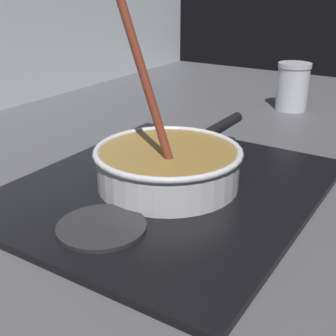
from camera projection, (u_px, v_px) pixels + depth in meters
name	position (u px, v px, depth m)	size (l,w,h in m)	color
ground	(210.00, 227.00, 0.72)	(2.40, 1.60, 0.04)	#4C4C51
hob_plate	(168.00, 188.00, 0.79)	(0.56, 0.48, 0.01)	black
burner_ring	(168.00, 182.00, 0.79)	(0.20, 0.20, 0.01)	#592D0C
spare_burner	(102.00, 227.00, 0.65)	(0.13, 0.13, 0.01)	#262628
cooking_pan	(169.00, 164.00, 0.77)	(0.41, 0.25, 0.33)	silver
condiment_jar	(293.00, 86.00, 1.25)	(0.09, 0.09, 0.13)	silver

